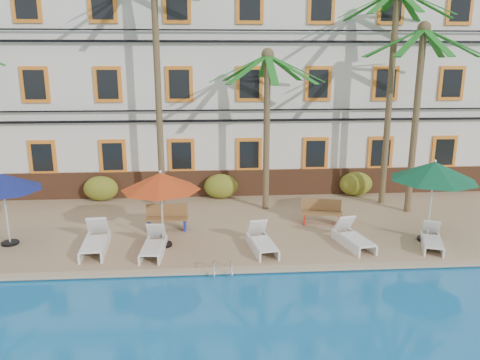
{
  "coord_description": "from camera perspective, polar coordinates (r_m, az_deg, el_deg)",
  "views": [
    {
      "loc": [
        -0.33,
        -13.48,
        6.25
      ],
      "look_at": [
        0.82,
        3.0,
        2.0
      ],
      "focal_mm": 35.0,
      "sensor_mm": 36.0,
      "label": 1
    }
  ],
  "objects": [
    {
      "name": "ground",
      "position": [
        14.86,
        -2.38,
        -10.46
      ],
      "size": [
        100.0,
        100.0,
        0.0
      ],
      "primitive_type": "plane",
      "color": "#384C23",
      "rests_on": "ground"
    },
    {
      "name": "pool_deck",
      "position": [
        19.47,
        -2.81,
        -3.93
      ],
      "size": [
        30.0,
        12.0,
        0.25
      ],
      "primitive_type": "cube",
      "color": "tan",
      "rests_on": "ground"
    },
    {
      "name": "pool_coping",
      "position": [
        13.93,
        -2.28,
        -10.97
      ],
      "size": [
        30.0,
        0.35,
        0.06
      ],
      "primitive_type": "cube",
      "color": "tan",
      "rests_on": "pool_deck"
    },
    {
      "name": "hotel_building",
      "position": [
        23.48,
        -3.25,
        12.27
      ],
      "size": [
        25.4,
        6.44,
        10.22
      ],
      "color": "silver",
      "rests_on": "pool_deck"
    },
    {
      "name": "palm_b",
      "position": [
        19.03,
        -10.13,
        14.53
      ],
      "size": [
        4.55,
        4.55,
        9.68
      ],
      "color": "brown",
      "rests_on": "pool_deck"
    },
    {
      "name": "palm_c",
      "position": [
        18.69,
        3.31,
        9.05
      ],
      "size": [
        4.55,
        4.55,
        6.45
      ],
      "color": "brown",
      "rests_on": "pool_deck"
    },
    {
      "name": "palm_d",
      "position": [
        20.33,
        18.02,
        12.82
      ],
      "size": [
        4.55,
        4.55,
        8.9
      ],
      "color": "brown",
      "rests_on": "pool_deck"
    },
    {
      "name": "palm_e",
      "position": [
        19.48,
        20.89,
        10.01
      ],
      "size": [
        4.55,
        4.55,
        7.4
      ],
      "color": "brown",
      "rests_on": "pool_deck"
    },
    {
      "name": "shrub_left",
      "position": [
        21.33,
        -16.6,
        -0.99
      ],
      "size": [
        1.5,
        0.9,
        1.1
      ],
      "primitive_type": "ellipsoid",
      "color": "#295919",
      "rests_on": "pool_deck"
    },
    {
      "name": "shrub_mid",
      "position": [
        20.81,
        -2.36,
        -0.77
      ],
      "size": [
        1.5,
        0.9,
        1.1
      ],
      "primitive_type": "ellipsoid",
      "color": "#295919",
      "rests_on": "pool_deck"
    },
    {
      "name": "shrub_right",
      "position": [
        21.85,
        13.93,
        -0.45
      ],
      "size": [
        1.5,
        0.9,
        1.1
      ],
      "primitive_type": "ellipsoid",
      "color": "#295919",
      "rests_on": "pool_deck"
    },
    {
      "name": "umbrella_blue",
      "position": [
        17.03,
        -27.0,
        -0.26
      ],
      "size": [
        2.51,
        2.51,
        2.51
      ],
      "color": "black",
      "rests_on": "pool_deck"
    },
    {
      "name": "umbrella_red",
      "position": [
        15.24,
        -9.64,
        -0.21
      ],
      "size": [
        2.58,
        2.58,
        2.58
      ],
      "color": "black",
      "rests_on": "pool_deck"
    },
    {
      "name": "umbrella_green",
      "position": [
        16.69,
        22.57,
        0.95
      ],
      "size": [
        2.84,
        2.84,
        2.84
      ],
      "color": "black",
      "rests_on": "pool_deck"
    },
    {
      "name": "lounger_b",
      "position": [
        15.94,
        -17.24,
        -7.15
      ],
      "size": [
        0.87,
        2.09,
        0.96
      ],
      "color": "white",
      "rests_on": "pool_deck"
    },
    {
      "name": "lounger_c",
      "position": [
        15.27,
        -10.49,
        -7.83
      ],
      "size": [
        0.75,
        1.84,
        0.86
      ],
      "color": "white",
      "rests_on": "pool_deck"
    },
    {
      "name": "lounger_d",
      "position": [
        15.31,
        2.67,
        -7.5
      ],
      "size": [
        0.93,
        1.94,
        0.88
      ],
      "color": "white",
      "rests_on": "pool_deck"
    },
    {
      "name": "lounger_e",
      "position": [
        16.07,
        13.59,
        -6.82
      ],
      "size": [
        1.05,
        1.98,
        0.89
      ],
      "color": "white",
      "rests_on": "pool_deck"
    },
    {
      "name": "lounger_f",
      "position": [
        16.74,
        22.35,
        -6.77
      ],
      "size": [
        1.15,
        1.79,
        0.79
      ],
      "color": "white",
      "rests_on": "pool_deck"
    },
    {
      "name": "bench_left",
      "position": [
        17.23,
        -8.91,
        -4.48
      ],
      "size": [
        1.51,
        0.51,
        0.93
      ],
      "color": "olive",
      "rests_on": "pool_deck"
    },
    {
      "name": "bench_right",
      "position": [
        17.9,
        9.98,
        -3.79
      ],
      "size": [
        1.57,
        0.79,
        0.93
      ],
      "color": "olive",
      "rests_on": "pool_deck"
    },
    {
      "name": "pool_ladder",
      "position": [
        13.85,
        -2.09,
        -11.25
      ],
      "size": [
        0.54,
        0.74,
        0.74
      ],
      "color": "silver",
      "rests_on": "ground"
    }
  ]
}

